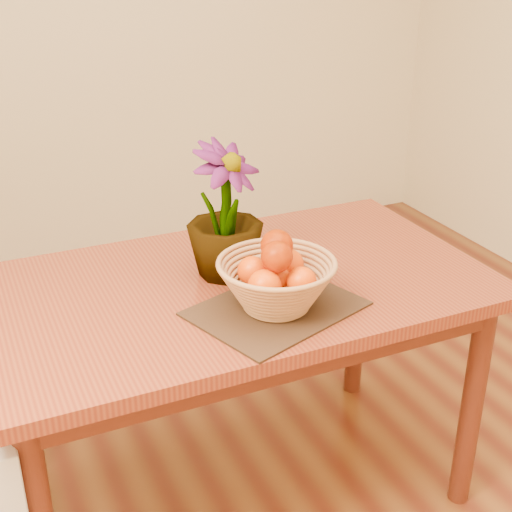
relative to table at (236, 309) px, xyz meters
name	(u,v)px	position (x,y,z in m)	size (l,w,h in m)	color
table	(236,309)	(0.00, 0.00, 0.00)	(1.40, 0.80, 0.75)	brown
placemat	(276,309)	(0.03, -0.19, 0.09)	(0.41, 0.31, 0.01)	#382114
wicker_basket	(276,286)	(0.03, -0.19, 0.16)	(0.30, 0.30, 0.12)	#A97546
orange_pile	(277,264)	(0.03, -0.19, 0.22)	(0.19, 0.18, 0.15)	#ED6103
potted_plant	(225,212)	(-0.01, 0.05, 0.28)	(0.21, 0.21, 0.38)	#1E4C15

